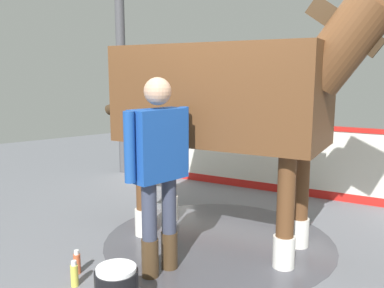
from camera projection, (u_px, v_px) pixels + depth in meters
ground_plane at (219, 250)px, 4.13m from camera, size 16.00×16.00×0.02m
wet_patch at (219, 240)px, 4.34m from camera, size 2.42×2.42×0.00m
barrier_wall at (279, 161)px, 6.03m from camera, size 5.32×2.33×1.03m
roof_post_far at (122, 85)px, 7.08m from camera, size 0.16×0.16×3.11m
horse at (230, 98)px, 4.03m from camera, size 3.19×1.72×2.60m
handler at (159, 163)px, 3.48m from camera, size 0.28×0.68×1.72m
bottle_shampoo at (74, 274)px, 3.39m from camera, size 0.06×0.06×0.22m
bottle_spray at (77, 263)px, 3.61m from camera, size 0.06×0.06×0.22m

